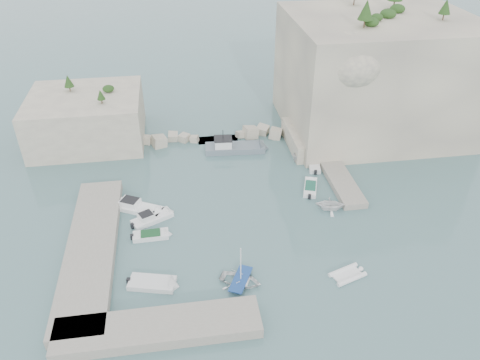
{
  "coord_description": "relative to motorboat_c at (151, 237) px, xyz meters",
  "views": [
    {
      "loc": [
        -6.93,
        -40.22,
        33.94
      ],
      "look_at": [
        0.0,
        6.0,
        3.0
      ],
      "focal_mm": 35.0,
      "sensor_mm": 36.0,
      "label": 1
    }
  ],
  "objects": [
    {
      "name": "motorboat_c",
      "position": [
        0.0,
        0.0,
        0.0
      ],
      "size": [
        4.33,
        1.67,
        0.7
      ],
      "primitive_type": null,
      "rotation": [
        0.0,
        0.0,
        0.02
      ],
      "color": "white",
      "rests_on": "ground"
    },
    {
      "name": "rowboat_mast",
      "position": [
        8.83,
        -8.27,
        2.53
      ],
      "size": [
        0.1,
        0.1,
        4.2
      ],
      "primitive_type": "cylinder",
      "color": "white",
      "rests_on": "rowboat"
    },
    {
      "name": "work_boat",
      "position": [
        11.93,
        17.71,
        0.0
      ],
      "size": [
        9.58,
        3.44,
        2.2
      ],
      "primitive_type": null,
      "rotation": [
        0.0,
        0.0,
        -0.07
      ],
      "color": "slate",
      "rests_on": "ground"
    },
    {
      "name": "motorboat_b",
      "position": [
        0.15,
        3.01,
        0.0
      ],
      "size": [
        5.46,
        3.9,
        1.4
      ],
      "primitive_type": null,
      "rotation": [
        0.0,
        0.0,
        0.47
      ],
      "color": "white",
      "rests_on": "ground"
    },
    {
      "name": "inflatable_dinghy",
      "position": [
        19.55,
        -8.94,
        0.0
      ],
      "size": [
        4.17,
        2.96,
        0.44
      ],
      "primitive_type": null,
      "rotation": [
        0.0,
        0.0,
        0.33
      ],
      "color": "white",
      "rests_on": "ground"
    },
    {
      "name": "outcrop_west",
      "position": [
        -9.19,
        24.44,
        3.5
      ],
      "size": [
        16.0,
        14.0,
        7.0
      ],
      "primitive_type": "cube",
      "color": "beige",
      "rests_on": "ground"
    },
    {
      "name": "tender_east_b",
      "position": [
        20.04,
        6.47,
        0.0
      ],
      "size": [
        2.91,
        4.79,
        0.7
      ],
      "primitive_type": null,
      "rotation": [
        0.0,
        0.0,
        1.25
      ],
      "color": "white",
      "rests_on": "ground"
    },
    {
      "name": "cliff_east",
      "position": [
        33.81,
        22.44,
        8.5
      ],
      "size": [
        26.0,
        22.0,
        17.0
      ],
      "primitive_type": "cube",
      "color": "beige",
      "rests_on": "ground"
    },
    {
      "name": "quay_south",
      "position": [
        0.81,
        -13.06,
        0.55
      ],
      "size": [
        18.0,
        4.0,
        1.1
      ],
      "primitive_type": "cube",
      "color": "#9E9689",
      "rests_on": "ground"
    },
    {
      "name": "tender_east_d",
      "position": [
        21.42,
        13.25,
        0.0
      ],
      "size": [
        4.18,
        1.67,
        1.6
      ],
      "primitive_type": "imported",
      "rotation": [
        0.0,
        0.0,
        1.54
      ],
      "color": "silver",
      "rests_on": "ground"
    },
    {
      "name": "breakwater",
      "position": [
        9.81,
        21.44,
        0.7
      ],
      "size": [
        28.0,
        3.0,
        1.4
      ],
      "primitive_type": "cube",
      "color": "beige",
      "rests_on": "ground"
    },
    {
      "name": "vegetation",
      "position": [
        28.64,
        23.84,
        17.93
      ],
      "size": [
        53.48,
        13.88,
        13.4
      ],
      "color": "#1E4219",
      "rests_on": "ground"
    },
    {
      "name": "motorboat_a",
      "position": [
        -1.61,
        5.3,
        0.0
      ],
      "size": [
        7.03,
        5.02,
        1.4
      ],
      "primitive_type": null,
      "rotation": [
        0.0,
        0.0,
        -0.49
      ],
      "color": "white",
      "rests_on": "ground"
    },
    {
      "name": "tender_east_c",
      "position": [
        22.07,
        11.83,
        0.0
      ],
      "size": [
        2.31,
        4.73,
        0.7
      ],
      "primitive_type": null,
      "rotation": [
        0.0,
        0.0,
        1.38
      ],
      "color": "silver",
      "rests_on": "ground"
    },
    {
      "name": "tender_east_a",
      "position": [
        21.2,
        2.0,
        0.0
      ],
      "size": [
        4.1,
        3.75,
        1.84
      ],
      "primitive_type": "imported",
      "rotation": [
        0.0,
        0.0,
        1.33
      ],
      "color": "white",
      "rests_on": "ground"
    },
    {
      "name": "cliff_terrace",
      "position": [
        23.81,
        17.44,
        1.25
      ],
      "size": [
        8.0,
        10.0,
        2.5
      ],
      "primitive_type": "cube",
      "color": "beige",
      "rests_on": "ground"
    },
    {
      "name": "ledge_east",
      "position": [
        24.31,
        9.44,
        0.4
      ],
      "size": [
        3.0,
        16.0,
        0.8
      ],
      "primitive_type": "cube",
      "color": "#9E9689",
      "rests_on": "ground"
    },
    {
      "name": "motorboat_e",
      "position": [
        0.2,
        -7.32,
        0.0
      ],
      "size": [
        5.34,
        3.23,
        0.7
      ],
      "primitive_type": null,
      "rotation": [
        0.0,
        0.0,
        -0.25
      ],
      "color": "silver",
      "rests_on": "ground"
    },
    {
      "name": "ground",
      "position": [
        10.81,
        -0.56,
        0.0
      ],
      "size": [
        400.0,
        400.0,
        0.0
      ],
      "primitive_type": "plane",
      "color": "slate",
      "rests_on": "ground"
    },
    {
      "name": "rowboat",
      "position": [
        8.83,
        -8.27,
        0.0
      ],
      "size": [
        5.06,
        4.52,
        0.86
      ],
      "primitive_type": "imported",
      "rotation": [
        0.0,
        0.0,
        1.11
      ],
      "color": "white",
      "rests_on": "ground"
    },
    {
      "name": "quay_west",
      "position": [
        -6.19,
        -1.56,
        0.55
      ],
      "size": [
        5.0,
        24.0,
        1.1
      ],
      "primitive_type": "cube",
      "color": "#9E9689",
      "rests_on": "ground"
    }
  ]
}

